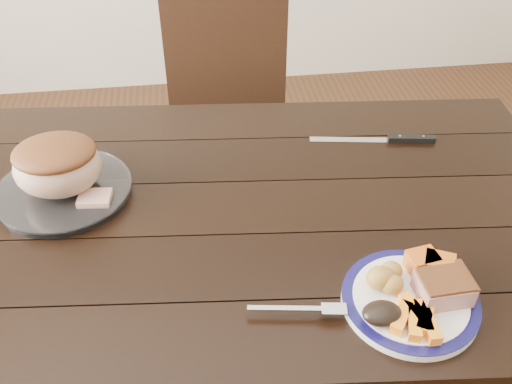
{
  "coord_description": "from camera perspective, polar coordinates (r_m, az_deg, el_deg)",
  "views": [
    {
      "loc": [
        -0.04,
        -0.96,
        1.57
      ],
      "look_at": [
        0.08,
        -0.02,
        0.8
      ],
      "focal_mm": 40.0,
      "sensor_mm": 36.0,
      "label": 1
    }
  ],
  "objects": [
    {
      "name": "dining_table",
      "position": [
        1.33,
        -3.54,
        -4.53
      ],
      "size": [
        1.68,
        1.04,
        0.75
      ],
      "rotation": [
        0.0,
        0.0,
        -0.09
      ],
      "color": "black",
      "rests_on": "ground"
    },
    {
      "name": "chair_far",
      "position": [
        2.0,
        -2.5,
        7.45
      ],
      "size": [
        0.43,
        0.44,
        0.93
      ],
      "rotation": [
        0.0,
        0.0,
        3.16
      ],
      "color": "black",
      "rests_on": "ground"
    },
    {
      "name": "dinner_plate",
      "position": [
        1.1,
        15.11,
        -10.52
      ],
      "size": [
        0.25,
        0.25,
        0.02
      ],
      "primitive_type": "cylinder",
      "color": "white",
      "rests_on": "dining_table"
    },
    {
      "name": "plate_rim",
      "position": [
        1.09,
        15.18,
        -10.23
      ],
      "size": [
        0.25,
        0.25,
        0.02
      ],
      "primitive_type": "torus",
      "color": "#100D44",
      "rests_on": "dinner_plate"
    },
    {
      "name": "serving_platter",
      "position": [
        1.36,
        -18.59,
        0.01
      ],
      "size": [
        0.29,
        0.29,
        0.02
      ],
      "primitive_type": "cylinder",
      "color": "white",
      "rests_on": "dining_table"
    },
    {
      "name": "pork_slice",
      "position": [
        1.09,
        18.22,
        -9.14
      ],
      "size": [
        0.1,
        0.08,
        0.04
      ],
      "primitive_type": "cube",
      "rotation": [
        0.0,
        0.0,
        0.04
      ],
      "color": "tan",
      "rests_on": "dinner_plate"
    },
    {
      "name": "roasted_potatoes",
      "position": [
        1.09,
        12.89,
        -8.37
      ],
      "size": [
        0.08,
        0.07,
        0.04
      ],
      "color": "gold",
      "rests_on": "dinner_plate"
    },
    {
      "name": "carrot_batons",
      "position": [
        1.05,
        15.86,
        -12.08
      ],
      "size": [
        0.1,
        0.11,
        0.02
      ],
      "color": "orange",
      "rests_on": "dinner_plate"
    },
    {
      "name": "pumpkin_wedges",
      "position": [
        1.13,
        17.04,
        -6.88
      ],
      "size": [
        0.09,
        0.07,
        0.04
      ],
      "color": "orange",
      "rests_on": "dinner_plate"
    },
    {
      "name": "dark_mushroom",
      "position": [
        1.03,
        12.48,
        -11.76
      ],
      "size": [
        0.07,
        0.05,
        0.03
      ],
      "primitive_type": "ellipsoid",
      "color": "black",
      "rests_on": "dinner_plate"
    },
    {
      "name": "fork",
      "position": [
        1.04,
        4.89,
        -11.61
      ],
      "size": [
        0.18,
        0.04,
        0.0
      ],
      "rotation": [
        0.0,
        0.0,
        -0.15
      ],
      "color": "silver",
      "rests_on": "dinner_plate"
    },
    {
      "name": "roast_joint",
      "position": [
        1.32,
        -19.21,
        2.38
      ],
      "size": [
        0.19,
        0.16,
        0.12
      ],
      "primitive_type": "ellipsoid",
      "color": "tan",
      "rests_on": "serving_platter"
    },
    {
      "name": "cut_slice",
      "position": [
        1.3,
        -15.81,
        -0.65
      ],
      "size": [
        0.07,
        0.06,
        0.02
      ],
      "primitive_type": "cube",
      "rotation": [
        0.0,
        0.0,
        -0.1
      ],
      "color": "tan",
      "rests_on": "serving_platter"
    },
    {
      "name": "carving_knife",
      "position": [
        1.51,
        13.8,
        5.17
      ],
      "size": [
        0.32,
        0.07,
        0.01
      ],
      "rotation": [
        0.0,
        0.0,
        -0.15
      ],
      "color": "silver",
      "rests_on": "dining_table"
    }
  ]
}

